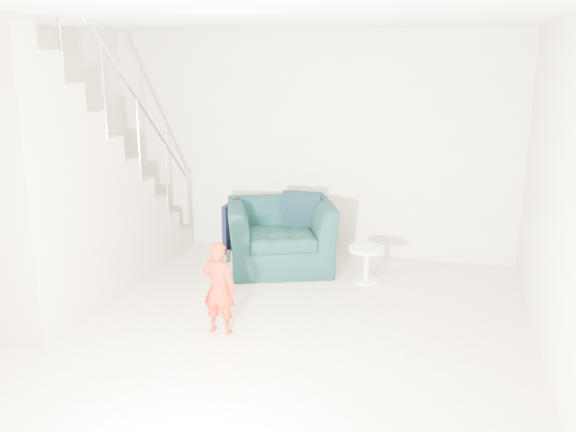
% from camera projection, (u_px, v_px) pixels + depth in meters
% --- Properties ---
extents(floor, '(5.50, 5.50, 0.00)m').
position_uv_depth(floor, '(234.00, 346.00, 5.17)').
color(floor, tan).
rests_on(floor, ground).
extents(ceiling, '(5.50, 5.50, 0.00)m').
position_uv_depth(ceiling, '(226.00, 12.00, 4.50)').
color(ceiling, silver).
rests_on(ceiling, back_wall).
extents(back_wall, '(5.00, 0.00, 5.00)m').
position_uv_depth(back_wall, '(309.00, 145.00, 7.41)').
color(back_wall, '#B9B296').
rests_on(back_wall, floor).
extents(right_wall, '(0.00, 5.50, 5.50)m').
position_uv_depth(right_wall, '(571.00, 210.00, 4.21)').
color(right_wall, '#B9B296').
rests_on(right_wall, floor).
extents(armchair, '(1.48, 1.40, 0.78)m').
position_uv_depth(armchair, '(280.00, 235.00, 7.03)').
color(armchair, black).
rests_on(armchair, floor).
extents(toddler, '(0.31, 0.21, 0.84)m').
position_uv_depth(toddler, '(219.00, 288.00, 5.33)').
color(toddler, '#8D2604').
rests_on(toddler, floor).
extents(side_table, '(0.39, 0.39, 0.39)m').
position_uv_depth(side_table, '(367.00, 259.00, 6.59)').
color(side_table, silver).
rests_on(side_table, floor).
extents(staircase, '(1.02, 3.03, 3.62)m').
position_uv_depth(staircase, '(59.00, 208.00, 5.96)').
color(staircase, '#ADA089').
rests_on(staircase, floor).
extents(cushion, '(0.47, 0.22, 0.47)m').
position_uv_depth(cushion, '(302.00, 211.00, 7.20)').
color(cushion, black).
rests_on(cushion, armchair).
extents(throw, '(0.05, 0.50, 0.56)m').
position_uv_depth(throw, '(232.00, 226.00, 7.06)').
color(throw, black).
rests_on(throw, armchair).
extents(phone, '(0.03, 0.05, 0.10)m').
position_uv_depth(phone, '(228.00, 256.00, 5.19)').
color(phone, black).
rests_on(phone, toddler).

